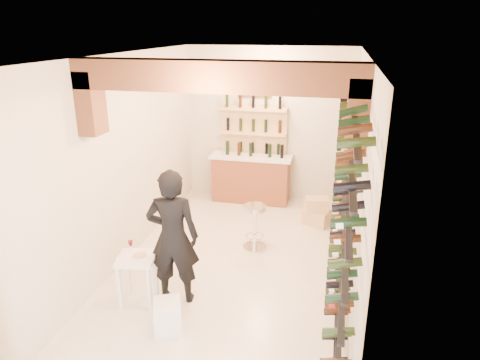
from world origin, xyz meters
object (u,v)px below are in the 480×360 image
(person, at_px, (173,237))
(crate_lower, at_px, (316,217))
(tasting_table, at_px, (137,265))
(white_stool, at_px, (168,316))
(chrome_barstool, at_px, (255,224))
(wine_rack, at_px, (342,178))
(back_counter, at_px, (251,177))

(person, relative_size, crate_lower, 3.94)
(tasting_table, height_order, crate_lower, tasting_table)
(white_stool, distance_m, chrome_barstool, 2.42)
(tasting_table, distance_m, person, 0.62)
(tasting_table, relative_size, white_stool, 2.05)
(chrome_barstool, distance_m, crate_lower, 1.55)
(white_stool, xyz_separation_m, crate_lower, (1.59, 3.50, -0.06))
(tasting_table, height_order, white_stool, tasting_table)
(wine_rack, distance_m, white_stool, 2.96)
(wine_rack, relative_size, crate_lower, 11.94)
(white_stool, bearing_deg, wine_rack, 41.91)
(person, height_order, crate_lower, person)
(white_stool, relative_size, person, 0.22)
(back_counter, height_order, person, person)
(crate_lower, bearing_deg, person, -121.36)
(crate_lower, bearing_deg, chrome_barstool, -129.15)
(back_counter, relative_size, chrome_barstool, 2.19)
(back_counter, bearing_deg, wine_rack, -55.34)
(white_stool, xyz_separation_m, person, (-0.15, 0.66, 0.73))
(wine_rack, bearing_deg, crate_lower, 102.26)
(back_counter, height_order, crate_lower, back_counter)
(wine_rack, bearing_deg, person, -152.31)
(chrome_barstool, bearing_deg, tasting_table, -123.55)
(back_counter, xyz_separation_m, chrome_barstool, (0.49, -2.09, -0.08))
(chrome_barstool, bearing_deg, white_stool, -105.16)
(person, bearing_deg, crate_lower, -131.04)
(chrome_barstool, bearing_deg, person, -114.94)
(wine_rack, xyz_separation_m, white_stool, (-1.97, -1.77, -1.34))
(wine_rack, relative_size, tasting_table, 6.74)
(wine_rack, distance_m, back_counter, 3.38)
(back_counter, xyz_separation_m, crate_lower, (1.45, -0.91, -0.39))
(crate_lower, bearing_deg, tasting_table, -125.82)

